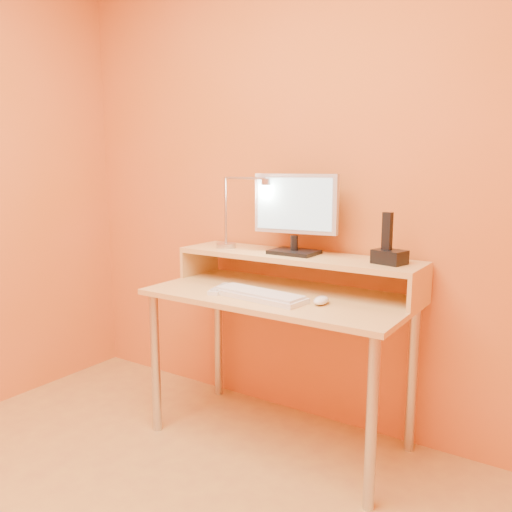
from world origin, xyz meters
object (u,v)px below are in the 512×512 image
Objects in this scene: phone_dock at (390,257)px; mouse at (321,300)px; monitor_panel at (296,204)px; keyboard at (259,296)px; lamp_base at (226,246)px; remote_control at (221,289)px.

phone_dock reaches higher than mouse.
monitor_panel is at bearing 132.58° from mouse.
monitor_panel is at bearing 92.78° from keyboard.
monitor_panel reaches higher than mouse.
phone_dock is 0.59m from keyboard.
keyboard is (-0.02, -0.29, -0.39)m from monitor_panel.
lamp_base is 0.32m from remote_control.
monitor_panel is at bearing -167.88° from phone_dock.
mouse is 0.55× the size of remote_control.
monitor_panel is 2.21× the size of remote_control.
mouse is at bearing 18.13° from keyboard.
remote_control is (-0.70, -0.27, -0.18)m from phone_dock.
lamp_base reaches higher than keyboard.
lamp_base is at bearing 151.86° from keyboard.
monitor_panel reaches higher than lamp_base.
phone_dock is at bearing -8.80° from monitor_panel.
remote_control is at bearing -145.97° from phone_dock.
mouse is at bearing -16.70° from lamp_base.
mouse is at bearing -7.58° from remote_control.
monitor_panel is 4.09× the size of lamp_base.
keyboard is 0.22m from remote_control.
phone_dock is 0.77m from remote_control.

